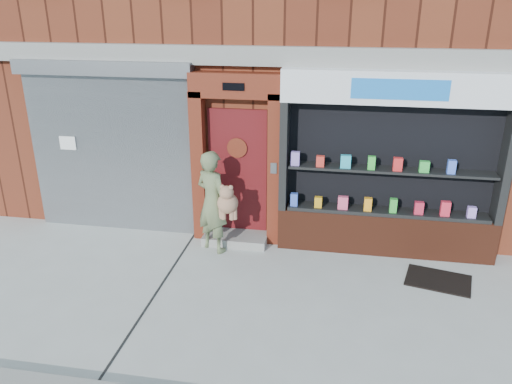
# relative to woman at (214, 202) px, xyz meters

# --- Properties ---
(ground) EXTENTS (80.00, 80.00, 0.00)m
(ground) POSITION_rel_woman_xyz_m (1.03, -1.37, -0.88)
(ground) COLOR #9E9E99
(ground) RESTS_ON ground
(shutter_bay) EXTENTS (3.10, 0.30, 3.04)m
(shutter_bay) POSITION_rel_woman_xyz_m (-1.97, 0.56, 0.84)
(shutter_bay) COLOR gray
(shutter_bay) RESTS_ON ground
(red_door_bay) EXTENTS (1.52, 0.58, 2.90)m
(red_door_bay) POSITION_rel_woman_xyz_m (0.28, 0.49, 0.58)
(red_door_bay) COLOR #5B1D0F
(red_door_bay) RESTS_ON ground
(pharmacy_bay) EXTENTS (3.50, 0.41, 3.00)m
(pharmacy_bay) POSITION_rel_woman_xyz_m (2.78, 0.44, 0.49)
(pharmacy_bay) COLOR #572414
(pharmacy_bay) RESTS_ON ground
(woman) EXTENTS (0.83, 0.68, 1.74)m
(woman) POSITION_rel_woman_xyz_m (0.00, 0.00, 0.00)
(woman) COLOR #5E6A46
(woman) RESTS_ON ground
(doormat) EXTENTS (1.06, 0.85, 0.02)m
(doormat) POSITION_rel_woman_xyz_m (3.56, -0.40, -0.87)
(doormat) COLOR black
(doormat) RESTS_ON ground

